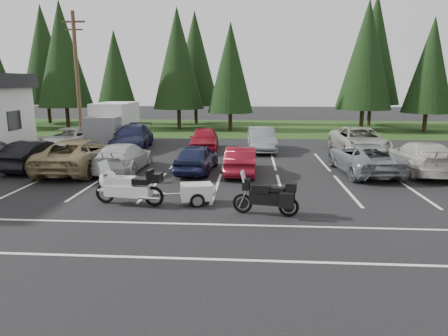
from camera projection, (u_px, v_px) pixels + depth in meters
ground at (202, 194)px, 15.89m from camera, size 120.00×120.00×0.00m
grass_strip at (232, 127)px, 39.30m from camera, size 80.00×16.00×0.01m
lake_water at (263, 108)px, 69.28m from camera, size 70.00×50.00×0.02m
utility_pole at (77, 77)px, 27.27m from camera, size 1.60×0.26×9.00m
box_truck at (111, 124)px, 28.31m from camera, size 2.40×5.60×2.90m
stall_markings at (207, 181)px, 17.84m from camera, size 32.00×16.00×0.01m
conifer_2 at (63, 54)px, 37.74m from camera, size 5.10×5.10×11.89m
conifer_3 at (115, 72)px, 36.36m from camera, size 3.87×3.87×9.02m
conifer_4 at (178, 59)px, 37.19m from camera, size 4.80×4.80×11.17m
conifer_5 at (230, 68)px, 35.78m from camera, size 4.14×4.14×9.63m
conifer_6 at (366, 55)px, 35.24m from camera, size 4.93×4.93×11.48m
conifer_7 at (431, 65)px, 34.78m from camera, size 4.27×4.27×9.94m
conifer_back_a at (44, 55)px, 42.05m from camera, size 5.28×5.28×12.30m
conifer_back_b at (195, 59)px, 41.56m from camera, size 4.97×4.97×11.58m
conifer_back_c at (374, 50)px, 39.53m from camera, size 5.50×5.50×12.81m
car_near_1 at (36, 155)px, 20.29m from camera, size 1.94×4.59×1.47m
car_near_2 at (79, 155)px, 19.82m from camera, size 2.77×5.88×1.63m
car_near_3 at (124, 157)px, 19.89m from camera, size 2.05×4.86×1.40m
car_near_4 at (197, 158)px, 19.66m from camera, size 1.98×4.23×1.40m
car_near_5 at (241, 160)px, 19.29m from camera, size 1.49×4.07×1.33m
car_near_6 at (364, 158)px, 19.39m from camera, size 2.90×5.51×1.48m
car_near_7 at (421, 157)px, 19.41m from camera, size 2.51×5.46×1.55m
car_far_0 at (69, 139)px, 26.10m from camera, size 2.73×5.31×1.43m
car_far_1 at (132, 137)px, 26.35m from camera, size 2.71×5.62×1.58m
car_far_2 at (204, 139)px, 25.86m from camera, size 2.04×4.53×1.51m
car_far_3 at (262, 139)px, 25.69m from camera, size 1.89×4.65×1.50m
car_far_4 at (359, 141)px, 24.62m from camera, size 2.92×5.95×1.63m
touring_motorcycle at (129, 183)px, 14.29m from camera, size 3.01×1.31×1.61m
cargo_trailer at (196, 194)px, 14.51m from camera, size 1.79×1.26×0.75m
adventure_motorcycle at (265, 193)px, 13.19m from camera, size 2.57×1.29×1.50m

